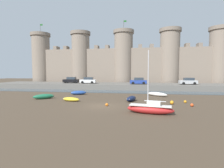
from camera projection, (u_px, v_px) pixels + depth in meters
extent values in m
plane|color=#4C3D2D|center=(102.00, 106.00, 22.77)|extent=(160.00, 160.00, 0.00)
cube|color=#3D4C56|center=(117.00, 92.00, 38.32)|extent=(80.00, 4.50, 0.10)
cube|color=#666059|center=(120.00, 86.00, 45.42)|extent=(66.80, 10.00, 1.35)
cube|color=gray|center=(123.00, 67.00, 53.94)|extent=(54.80, 2.80, 11.46)
cylinder|color=gray|center=(41.00, 61.00, 57.91)|extent=(5.60, 5.60, 15.99)
cylinder|color=#796B5D|center=(40.00, 35.00, 57.29)|extent=(6.28, 6.28, 1.00)
cylinder|color=#4C4742|center=(40.00, 29.00, 57.15)|extent=(0.10, 0.10, 3.00)
cube|color=#19591E|center=(41.00, 25.00, 56.99)|extent=(0.80, 0.04, 0.50)
cylinder|color=gray|center=(81.00, 60.00, 55.84)|extent=(5.60, 5.60, 15.99)
cylinder|color=#796B5D|center=(80.00, 33.00, 55.22)|extent=(6.28, 6.28, 1.00)
cylinder|color=gray|center=(123.00, 60.00, 53.77)|extent=(5.60, 5.60, 15.99)
cylinder|color=#796B5D|center=(124.00, 32.00, 53.15)|extent=(6.28, 6.28, 1.00)
cylinder|color=#4C4742|center=(124.00, 25.00, 53.01)|extent=(0.10, 0.10, 3.00)
cube|color=#19591E|center=(125.00, 21.00, 52.85)|extent=(0.80, 0.04, 0.50)
cylinder|color=gray|center=(170.00, 60.00, 51.70)|extent=(5.60, 5.60, 15.99)
cylinder|color=#796B5D|center=(170.00, 30.00, 51.08)|extent=(6.28, 6.28, 1.00)
cylinder|color=gray|center=(220.00, 59.00, 49.63)|extent=(5.60, 5.60, 15.99)
cylinder|color=#796B5D|center=(221.00, 29.00, 49.02)|extent=(6.28, 6.28, 1.00)
cube|color=gray|center=(57.00, 48.00, 56.78)|extent=(1.10, 2.52, 1.10)
cube|color=gray|center=(66.00, 48.00, 56.27)|extent=(1.10, 2.52, 1.10)
cube|color=gray|center=(97.00, 47.00, 54.75)|extent=(1.10, 2.52, 1.10)
cube|color=gray|center=(107.00, 47.00, 54.24)|extent=(1.10, 2.52, 1.10)
cube|color=gray|center=(140.00, 46.00, 52.72)|extent=(1.10, 2.52, 1.10)
cube|color=gray|center=(152.00, 46.00, 52.21)|extent=(1.10, 2.52, 1.10)
cube|color=gray|center=(187.00, 46.00, 50.69)|extent=(1.10, 2.52, 1.10)
cube|color=gray|center=(199.00, 45.00, 50.18)|extent=(1.10, 2.52, 1.10)
ellipsoid|color=yellow|center=(71.00, 99.00, 26.40)|extent=(3.03, 1.62, 0.60)
ellipsoid|color=#F2F246|center=(71.00, 99.00, 26.39)|extent=(2.47, 1.29, 0.33)
cube|color=beige|center=(72.00, 99.00, 26.31)|extent=(0.39, 0.86, 0.06)
cube|color=beige|center=(65.00, 98.00, 26.81)|extent=(0.40, 0.59, 0.08)
ellipsoid|color=#1E6B47|center=(44.00, 96.00, 28.64)|extent=(3.27, 2.90, 0.80)
ellipsoid|color=#339266|center=(44.00, 96.00, 28.64)|extent=(2.65, 2.34, 0.44)
cube|color=beige|center=(42.00, 96.00, 28.51)|extent=(0.71, 0.82, 0.06)
cube|color=beige|center=(52.00, 95.00, 29.28)|extent=(0.58, 0.62, 0.08)
ellipsoid|color=silver|center=(157.00, 94.00, 31.87)|extent=(3.86, 3.34, 0.71)
ellipsoid|color=white|center=(157.00, 94.00, 31.86)|extent=(3.14, 2.70, 0.39)
cube|color=beige|center=(156.00, 93.00, 32.07)|extent=(0.77, 0.92, 0.06)
cube|color=beige|center=(165.00, 95.00, 30.76)|extent=(0.62, 0.69, 0.08)
ellipsoid|color=red|center=(150.00, 109.00, 18.61)|extent=(5.11, 2.20, 0.93)
cube|color=silver|center=(150.00, 106.00, 18.58)|extent=(4.49, 1.89, 0.08)
cube|color=silver|center=(154.00, 103.00, 18.45)|extent=(1.52, 1.11, 0.44)
cylinder|color=silver|center=(148.00, 78.00, 18.45)|extent=(0.10, 0.10, 5.82)
cylinder|color=silver|center=(155.00, 101.00, 18.39)|extent=(2.21, 0.47, 0.08)
ellipsoid|color=#141E3D|center=(131.00, 99.00, 26.40)|extent=(1.90, 3.00, 0.78)
ellipsoid|color=navy|center=(131.00, 98.00, 26.39)|extent=(1.52, 2.45, 0.43)
cube|color=beige|center=(132.00, 98.00, 26.58)|extent=(0.89, 0.48, 0.06)
cube|color=beige|center=(128.00, 99.00, 25.43)|extent=(0.63, 0.45, 0.08)
ellipsoid|color=#234793|center=(78.00, 93.00, 33.81)|extent=(3.16, 2.17, 0.77)
ellipsoid|color=blue|center=(78.00, 92.00, 33.80)|extent=(2.57, 1.74, 0.42)
cube|color=beige|center=(80.00, 92.00, 33.85)|extent=(0.55, 0.99, 0.06)
cube|color=beige|center=(72.00, 92.00, 33.54)|extent=(0.50, 0.70, 0.08)
sphere|color=#E04C1E|center=(192.00, 105.00, 22.38)|extent=(0.41, 0.41, 0.41)
sphere|color=orange|center=(185.00, 102.00, 24.97)|extent=(0.38, 0.38, 0.38)
sphere|color=orange|center=(107.00, 105.00, 22.72)|extent=(0.38, 0.38, 0.38)
sphere|color=orange|center=(172.00, 102.00, 23.92)|extent=(0.51, 0.51, 0.51)
cube|color=black|center=(71.00, 81.00, 47.36)|extent=(4.18, 1.89, 0.80)
cube|color=#2D3842|center=(71.00, 78.00, 47.29)|extent=(2.32, 1.60, 0.64)
cylinder|color=black|center=(65.00, 82.00, 46.67)|extent=(0.65, 0.21, 0.64)
cylinder|color=black|center=(68.00, 82.00, 48.35)|extent=(0.65, 0.21, 0.64)
cylinder|color=black|center=(74.00, 82.00, 46.40)|extent=(0.65, 0.21, 0.64)
cylinder|color=black|center=(76.00, 82.00, 48.09)|extent=(0.65, 0.21, 0.64)
cube|color=#263F99|center=(138.00, 82.00, 42.97)|extent=(4.18, 1.89, 0.80)
cube|color=#2D3842|center=(139.00, 79.00, 42.90)|extent=(2.32, 1.60, 0.64)
cylinder|color=black|center=(133.00, 83.00, 42.28)|extent=(0.65, 0.21, 0.64)
cylinder|color=black|center=(133.00, 83.00, 43.96)|extent=(0.65, 0.21, 0.64)
cylinder|color=black|center=(144.00, 83.00, 42.01)|extent=(0.65, 0.21, 0.64)
cylinder|color=black|center=(143.00, 83.00, 43.70)|extent=(0.65, 0.21, 0.64)
cube|color=#B2B5B7|center=(188.00, 82.00, 42.12)|extent=(4.18, 1.89, 0.80)
cube|color=#2D3842|center=(189.00, 79.00, 42.06)|extent=(2.32, 1.60, 0.64)
cylinder|color=black|center=(184.00, 83.00, 41.43)|extent=(0.65, 0.21, 0.64)
cylinder|color=black|center=(181.00, 83.00, 43.12)|extent=(0.65, 0.21, 0.64)
cylinder|color=black|center=(195.00, 83.00, 41.17)|extent=(0.65, 0.21, 0.64)
cylinder|color=black|center=(192.00, 83.00, 42.85)|extent=(0.65, 0.21, 0.64)
cube|color=silver|center=(88.00, 81.00, 45.91)|extent=(4.18, 1.89, 0.80)
cube|color=#2D3842|center=(89.00, 78.00, 45.84)|extent=(2.32, 1.60, 0.64)
cylinder|color=black|center=(82.00, 82.00, 45.22)|extent=(0.65, 0.21, 0.64)
cylinder|color=black|center=(84.00, 82.00, 46.90)|extent=(0.65, 0.21, 0.64)
cylinder|color=black|center=(92.00, 82.00, 44.95)|extent=(0.65, 0.21, 0.64)
cylinder|color=black|center=(93.00, 82.00, 46.64)|extent=(0.65, 0.21, 0.64)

